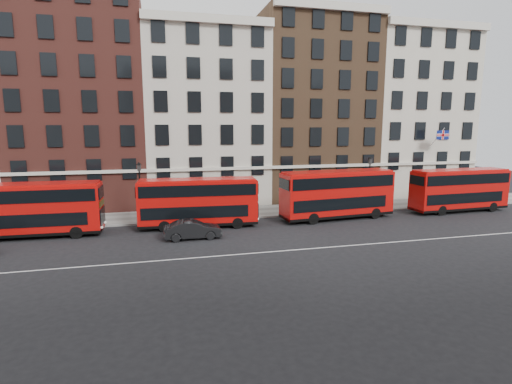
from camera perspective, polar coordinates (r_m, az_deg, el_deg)
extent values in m
plane|color=black|center=(29.12, -2.68, -7.64)|extent=(120.00, 120.00, 0.00)
cube|color=slate|center=(39.11, -5.72, -3.08)|extent=(80.00, 5.00, 0.15)
cube|color=gray|center=(36.70, -5.15, -3.91)|extent=(80.00, 0.30, 0.16)
cube|color=white|center=(27.25, -1.84, -8.84)|extent=(70.00, 0.12, 0.01)
cube|color=brown|center=(45.94, -23.78, 11.76)|extent=(12.80, 10.00, 22.00)
cube|color=#B8B2A2|center=(45.61, -7.32, 10.61)|extent=(12.80, 10.00, 19.00)
cube|color=beige|center=(41.62, -6.68, 23.40)|extent=(12.80, 0.50, 0.80)
cube|color=brown|center=(48.85, 8.06, 11.69)|extent=(12.80, 10.00, 21.00)
cube|color=beige|center=(45.59, 11.10, 24.65)|extent=(12.80, 0.50, 0.80)
cube|color=#BAB4A1|center=(54.91, 20.74, 10.41)|extent=(12.80, 10.00, 20.00)
cube|color=beige|center=(51.83, 24.92, 20.96)|extent=(12.80, 0.50, 0.80)
cube|color=#B40B09|center=(35.10, -29.28, -2.17)|extent=(10.06, 2.70, 3.76)
cube|color=black|center=(35.47, -29.05, -4.97)|extent=(10.07, 2.74, 0.23)
cube|color=black|center=(35.31, -29.64, -3.20)|extent=(8.93, 2.74, 1.00)
cube|color=black|center=(34.91, -29.44, -0.29)|extent=(9.69, 2.77, 0.95)
cube|color=#B40B09|center=(34.80, -29.54, 0.94)|extent=(9.77, 2.50, 0.17)
cube|color=black|center=(34.09, -21.07, -3.16)|extent=(0.14, 2.10, 1.24)
cube|color=black|center=(33.89, -21.17, -1.48)|extent=(0.13, 1.81, 0.40)
cylinder|color=black|center=(33.63, -24.28, -5.29)|extent=(0.96, 0.30, 0.95)
cylinder|color=black|center=(35.66, -23.58, -4.43)|extent=(0.96, 0.30, 0.95)
cube|color=#B40B09|center=(33.99, -8.25, -1.44)|extent=(9.97, 2.95, 3.70)
cube|color=black|center=(34.36, -8.18, -4.28)|extent=(9.97, 2.99, 0.22)
cube|color=black|center=(34.11, -8.70, -2.49)|extent=(8.85, 2.96, 0.98)
cube|color=black|center=(33.79, -8.30, 0.48)|extent=(9.60, 3.01, 0.94)
cube|color=#B40B09|center=(33.68, -8.33, 1.74)|extent=(9.68, 2.75, 0.17)
cube|color=black|center=(34.66, 0.00, -2.35)|extent=(0.20, 2.06, 1.22)
cube|color=black|center=(34.47, 0.00, -0.71)|extent=(0.19, 1.78, 0.39)
cylinder|color=black|center=(33.60, -2.65, -4.46)|extent=(0.95, 0.32, 0.94)
cylinder|color=black|center=(35.63, -3.12, -3.66)|extent=(0.95, 0.32, 0.94)
cylinder|color=black|center=(33.35, -12.96, -4.81)|extent=(0.95, 0.32, 0.94)
cylinder|color=black|center=(35.39, -12.82, -3.97)|extent=(0.95, 0.32, 0.94)
cube|color=#B40B09|center=(37.40, 11.53, -0.27)|extent=(10.77, 3.50, 3.98)
cube|color=black|center=(37.76, 11.44, -3.07)|extent=(10.77, 3.54, 0.24)
cube|color=black|center=(37.37, 11.10, -1.33)|extent=(9.57, 3.47, 1.06)
cube|color=black|center=(37.21, 11.60, 1.60)|extent=(10.38, 3.55, 1.01)
cube|color=#B40B09|center=(37.11, 11.64, 2.83)|extent=(10.45, 3.27, 0.18)
cube|color=black|center=(40.51, 17.98, -0.92)|extent=(0.29, 2.21, 1.31)
cube|color=black|center=(40.33, 18.06, 0.58)|extent=(0.26, 1.91, 0.42)
cylinder|color=black|center=(38.70, 16.67, -2.93)|extent=(1.03, 0.38, 1.01)
cylinder|color=black|center=(40.50, 14.80, -2.30)|extent=(1.03, 0.38, 1.01)
cylinder|color=black|center=(35.34, 8.16, -3.79)|extent=(1.03, 0.38, 1.01)
cylinder|color=black|center=(37.31, 6.55, -3.04)|extent=(1.03, 0.38, 1.01)
cube|color=#B40B09|center=(44.72, 27.03, 0.31)|extent=(10.16, 2.78, 3.79)
cube|color=black|center=(45.01, 26.86, -1.92)|extent=(10.16, 2.82, 0.23)
cube|color=black|center=(44.62, 26.70, -0.52)|extent=(9.01, 2.82, 1.01)
cube|color=black|center=(44.56, 27.15, 1.81)|extent=(9.78, 2.85, 0.96)
cube|color=#B40B09|center=(44.48, 27.22, 2.78)|extent=(9.86, 2.58, 0.17)
cube|color=black|center=(48.43, 31.35, -0.30)|extent=(0.16, 2.11, 1.25)
cube|color=black|center=(48.29, 31.46, 0.90)|extent=(0.15, 1.82, 0.40)
cylinder|color=black|center=(46.55, 30.70, -1.85)|extent=(0.97, 0.31, 0.96)
cylinder|color=black|center=(48.01, 28.85, -1.38)|extent=(0.97, 0.31, 0.96)
cylinder|color=black|center=(42.31, 25.00, -2.42)|extent=(0.97, 0.31, 0.96)
cylinder|color=black|center=(43.91, 23.16, -1.88)|extent=(0.97, 0.31, 0.96)
imported|color=black|center=(30.94, -9.03, -5.32)|extent=(4.39, 1.56, 1.44)
cylinder|color=black|center=(36.22, -16.18, -0.61)|extent=(0.14, 0.14, 4.60)
cylinder|color=black|center=(36.61, -16.03, -3.69)|extent=(0.32, 0.32, 0.60)
cube|color=#262626|center=(35.87, -16.37, 3.41)|extent=(0.32, 0.32, 0.55)
cone|color=black|center=(35.84, -16.40, 3.96)|extent=(0.44, 0.44, 0.25)
cylinder|color=black|center=(42.30, 15.83, 0.83)|extent=(0.14, 0.14, 4.60)
cylinder|color=black|center=(42.64, 15.71, -1.83)|extent=(0.32, 0.32, 0.60)
cube|color=#262626|center=(42.00, 15.99, 4.27)|extent=(0.32, 0.32, 0.55)
cone|color=black|center=(41.97, 16.01, 4.75)|extent=(0.44, 0.44, 0.25)
cylinder|color=black|center=(47.51, 26.23, -0.09)|extent=(0.12, 0.12, 2.60)
cube|color=black|center=(47.18, 26.49, 1.79)|extent=(0.25, 0.30, 0.75)
sphere|color=red|center=(47.03, 26.65, 2.03)|extent=(0.14, 0.14, 0.14)
sphere|color=#0C9919|center=(47.08, 26.61, 1.50)|extent=(0.14, 0.14, 0.14)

